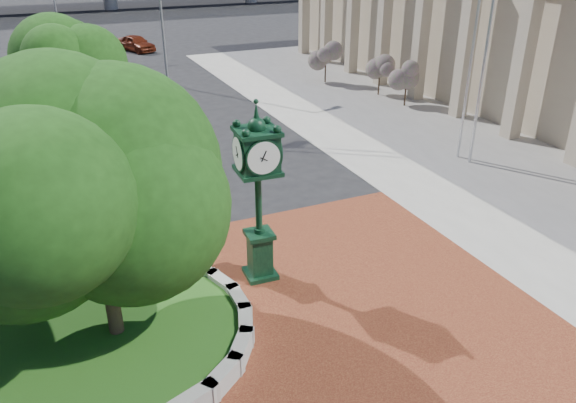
% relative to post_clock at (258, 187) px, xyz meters
% --- Properties ---
extents(ground, '(200.00, 200.00, 0.00)m').
position_rel_post_clock_xyz_m(ground, '(0.62, -1.38, -2.95)').
color(ground, black).
rests_on(ground, ground).
extents(plaza, '(12.00, 12.00, 0.04)m').
position_rel_post_clock_xyz_m(plaza, '(0.62, -2.38, -2.93)').
color(plaza, maroon).
rests_on(plaza, ground).
extents(sidewalk, '(20.00, 50.00, 0.04)m').
position_rel_post_clock_xyz_m(sidewalk, '(16.62, 8.62, -2.93)').
color(sidewalk, '#9E9B93').
rests_on(sidewalk, ground).
extents(planter_wall, '(2.96, 6.77, 0.54)m').
position_rel_post_clock_xyz_m(planter_wall, '(-2.09, -1.38, -2.68)').
color(planter_wall, '#9E9B93').
rests_on(planter_wall, ground).
extents(grass_bed, '(6.10, 6.10, 0.40)m').
position_rel_post_clock_xyz_m(grass_bed, '(-4.38, -1.38, -2.75)').
color(grass_bed, '#234B15').
rests_on(grass_bed, ground).
extents(tree_planter, '(5.20, 5.20, 6.33)m').
position_rel_post_clock_xyz_m(tree_planter, '(-4.38, -1.38, 0.77)').
color(tree_planter, '#38281C').
rests_on(tree_planter, ground).
extents(tree_street, '(4.40, 4.40, 5.45)m').
position_rel_post_clock_xyz_m(tree_street, '(-3.38, 16.62, 0.29)').
color(tree_street, '#38281C').
rests_on(tree_street, ground).
extents(post_clock, '(1.18, 1.18, 5.37)m').
position_rel_post_clock_xyz_m(post_clock, '(0.00, 0.00, 0.00)').
color(post_clock, black).
rests_on(post_clock, ground).
extents(parked_car, '(3.04, 4.37, 1.38)m').
position_rel_post_clock_xyz_m(parked_car, '(3.26, 37.34, -2.26)').
color(parked_car, '#581C0C').
rests_on(parked_car, ground).
extents(flagpole_a, '(1.53, 0.45, 9.99)m').
position_rel_post_clock_xyz_m(flagpole_a, '(11.92, 5.47, 2.17)').
color(flagpole_a, silver).
rests_on(flagpole_a, ground).
extents(flagpole_b, '(1.76, 0.35, 11.31)m').
position_rel_post_clock_xyz_m(flagpole_b, '(11.99, 4.75, 2.85)').
color(flagpole_b, silver).
rests_on(flagpole_b, ground).
extents(shrub_near, '(1.20, 1.20, 2.20)m').
position_rel_post_clock_xyz_m(shrub_near, '(14.60, 13.57, -1.36)').
color(shrub_near, '#38281C').
rests_on(shrub_near, ground).
extents(shrub_mid, '(1.20, 1.20, 2.20)m').
position_rel_post_clock_xyz_m(shrub_mid, '(14.52, 16.33, -1.36)').
color(shrub_mid, '#38281C').
rests_on(shrub_mid, ground).
extents(shrub_far, '(1.20, 1.20, 2.20)m').
position_rel_post_clock_xyz_m(shrub_far, '(12.96, 20.63, -1.36)').
color(shrub_far, '#38281C').
rests_on(shrub_far, ground).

